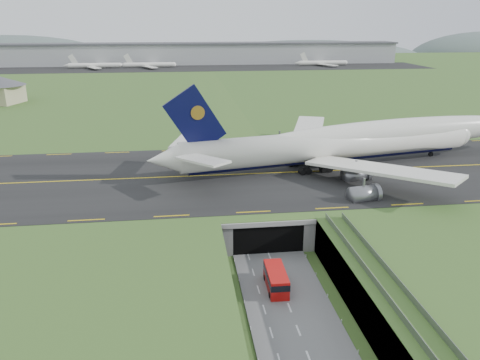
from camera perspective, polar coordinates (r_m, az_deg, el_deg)
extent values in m
plane|color=#386227|center=(73.40, 4.63, -11.90)|extent=(900.00, 900.00, 0.00)
cube|color=gray|center=(71.91, 4.69, -9.84)|extent=(800.00, 800.00, 6.00)
cube|color=slate|center=(67.17, 5.96, -15.06)|extent=(12.00, 75.00, 0.20)
cube|color=black|center=(100.60, 0.96, 0.72)|extent=(800.00, 44.00, 0.18)
cube|color=gray|center=(87.78, 2.24, -2.49)|extent=(16.00, 22.00, 1.00)
cube|color=gray|center=(87.92, -2.30, -4.21)|extent=(2.00, 22.00, 6.00)
cube|color=gray|center=(90.06, 6.63, -3.75)|extent=(2.00, 22.00, 6.00)
cube|color=black|center=(84.41, 2.76, -5.61)|extent=(12.00, 12.00, 5.00)
cube|color=#A8A8A3|center=(77.72, 3.56, -5.37)|extent=(17.00, 0.50, 0.80)
cube|color=#A8A8A3|center=(58.89, 19.52, -14.91)|extent=(3.00, 53.00, 0.50)
cube|color=gray|center=(57.92, 18.32, -14.50)|extent=(0.06, 53.00, 1.00)
cube|color=gray|center=(59.09, 20.86, -14.09)|extent=(0.06, 53.00, 1.00)
cylinder|color=#A8A8A3|center=(62.37, 18.18, -16.00)|extent=(0.90, 0.90, 5.60)
cylinder|color=#A8A8A3|center=(71.61, 14.16, -10.72)|extent=(0.90, 0.90, 5.60)
cylinder|color=white|center=(106.11, 11.04, 4.21)|extent=(68.33, 19.04, 6.43)
sphere|color=white|center=(125.94, 24.88, 5.10)|extent=(7.37, 7.37, 6.30)
cone|color=white|center=(94.37, -9.22, 2.48)|extent=(8.05, 7.31, 6.11)
ellipsoid|color=white|center=(115.67, 19.18, 5.46)|extent=(74.11, 19.65, 6.75)
ellipsoid|color=black|center=(125.10, 24.59, 5.44)|extent=(4.95, 3.60, 2.25)
cylinder|color=black|center=(106.76, 10.96, 2.91)|extent=(64.28, 14.74, 2.70)
cube|color=white|center=(121.08, 8.23, 5.69)|extent=(16.58, 30.75, 2.70)
cube|color=white|center=(102.13, -6.60, 4.74)|extent=(7.60, 11.90, 1.03)
cube|color=white|center=(94.31, 16.71, 1.26)|extent=(24.98, 27.41, 2.70)
cube|color=white|center=(87.91, -4.61, 2.47)|extent=(10.45, 11.46, 1.03)
cube|color=black|center=(93.69, -5.49, 7.28)|extent=(12.67, 2.97, 14.22)
cylinder|color=#C6882E|center=(93.51, -5.22, 8.20)|extent=(2.90, 1.21, 2.81)
cylinder|color=slate|center=(115.63, 8.99, 3.43)|extent=(5.75, 4.23, 3.32)
cylinder|color=slate|center=(122.94, 4.81, 4.53)|extent=(5.75, 4.23, 3.32)
cylinder|color=slate|center=(99.73, 13.86, 0.59)|extent=(5.75, 4.23, 3.32)
cylinder|color=slate|center=(88.91, 14.74, -1.75)|extent=(5.75, 4.23, 3.32)
cylinder|color=black|center=(122.51, 22.22, 2.94)|extent=(1.18, 0.70, 1.11)
cube|color=black|center=(105.22, 8.73, 1.77)|extent=(7.23, 8.03, 1.41)
cube|color=red|center=(70.04, 4.42, -11.97)|extent=(2.84, 7.23, 2.87)
cube|color=black|center=(69.75, 4.43, -11.56)|extent=(2.90, 7.33, 0.96)
cube|color=black|center=(70.66, 4.40, -12.80)|extent=(2.64, 6.75, 0.48)
cylinder|color=black|center=(68.44, 3.70, -13.85)|extent=(0.35, 0.87, 0.86)
cylinder|color=black|center=(72.45, 3.07, -11.82)|extent=(0.35, 0.87, 0.86)
cylinder|color=black|center=(68.85, 5.80, -13.70)|extent=(0.35, 0.87, 0.86)
cylinder|color=black|center=(72.84, 5.05, -11.69)|extent=(0.35, 0.87, 0.86)
cube|color=tan|center=(210.50, -27.14, 9.27)|extent=(16.82, 16.82, 7.20)
cube|color=#B2B2B2|center=(362.64, -5.18, 15.07)|extent=(300.00, 22.00, 15.00)
cube|color=#4C4C51|center=(362.22, -5.22, 16.25)|extent=(302.00, 24.00, 1.20)
cube|color=black|center=(333.35, -4.93, 13.47)|extent=(320.00, 50.00, 0.08)
cylinder|color=white|center=(342.76, -17.30, 13.20)|extent=(34.00, 3.20, 3.20)
cylinder|color=white|center=(338.52, -11.02, 13.63)|extent=(34.00, 3.20, 3.20)
cylinder|color=white|center=(353.08, 10.04, 13.89)|extent=(34.00, 3.20, 3.20)
ellipsoid|color=#546461|center=(520.65, -26.45, 12.45)|extent=(220.00, 77.00, 56.00)
ellipsoid|color=#546461|center=(511.10, 8.26, 14.09)|extent=(260.00, 91.00, 44.00)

